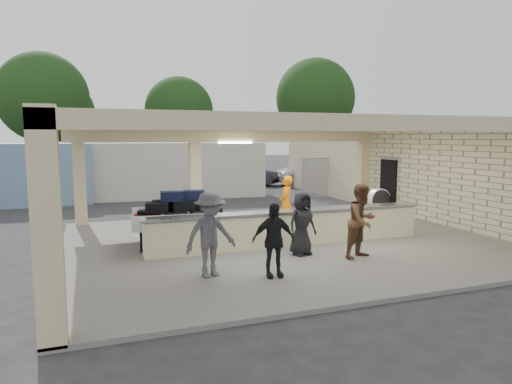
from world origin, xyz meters
name	(u,v)px	position (x,y,z in m)	size (l,w,h in m)	color
ground	(283,244)	(0.00, 0.00, 0.00)	(120.00, 120.00, 0.00)	#242427
pavilion	(281,195)	(0.21, 0.66, 1.35)	(12.01, 10.00, 3.55)	slate
baggage_counter	(290,228)	(0.00, -0.50, 0.59)	(8.20, 0.58, 0.98)	beige
luggage_cart	(179,216)	(-2.91, 0.63, 0.91)	(2.73, 1.85, 1.51)	white
drum_fan	(379,200)	(5.50, 3.15, 0.63)	(0.90, 0.49, 0.99)	white
baggage_handler	(286,203)	(0.73, 1.45, 0.98)	(0.64, 0.35, 1.76)	orange
passenger_a	(362,221)	(1.11, -2.32, 1.03)	(0.90, 0.40, 1.86)	brown
passenger_b	(273,240)	(-1.56, -3.02, 0.90)	(0.94, 0.34, 1.61)	black
passenger_c	(210,235)	(-2.82, -2.54, 1.02)	(1.19, 0.42, 1.85)	#4E4D52
passenger_d	(302,223)	(-0.17, -1.55, 0.91)	(0.79, 0.32, 1.62)	black
car_white_a	(317,175)	(8.45, 13.98, 0.70)	(2.31, 4.87, 1.39)	silver
car_white_b	(353,173)	(11.38, 14.36, 0.70)	(1.66, 4.45, 1.40)	silver
car_dark	(246,174)	(4.32, 15.82, 0.69)	(1.45, 4.12, 1.37)	black
container_white	(136,171)	(-2.95, 11.80, 1.40)	(12.90, 2.58, 2.80)	#B8B8B4
fence	(400,174)	(11.00, 9.00, 1.05)	(12.06, 0.06, 2.03)	gray
tree_left	(48,101)	(-7.68, 24.16, 5.59)	(6.60, 6.30, 9.00)	#382619
tree_mid	(183,114)	(2.32, 26.16, 4.96)	(6.00, 5.60, 8.00)	#382619
tree_right	(317,102)	(14.32, 25.16, 6.21)	(7.20, 7.00, 10.00)	#382619
adjacent_building	(367,164)	(9.50, 10.00, 1.60)	(6.00, 8.00, 3.20)	beige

